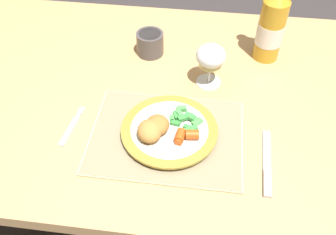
{
  "coord_description": "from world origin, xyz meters",
  "views": [
    {
      "loc": [
        0.06,
        -0.77,
        1.45
      ],
      "look_at": [
        -0.02,
        -0.14,
        0.78
      ],
      "focal_mm": 40.0,
      "sensor_mm": 36.0,
      "label": 1
    }
  ],
  "objects_px": {
    "fork": "(71,128)",
    "drinking_cup": "(150,43)",
    "table_knife": "(267,168)",
    "wine_glass": "(211,58)",
    "dining_table": "(181,112)",
    "bottle": "(272,25)",
    "dinner_plate": "(169,131)"
  },
  "relations": [
    {
      "from": "dining_table",
      "to": "bottle",
      "type": "bearing_deg",
      "value": 39.15
    },
    {
      "from": "dining_table",
      "to": "dinner_plate",
      "type": "xyz_separation_m",
      "value": [
        -0.01,
        -0.16,
        0.1
      ]
    },
    {
      "from": "dining_table",
      "to": "bottle",
      "type": "xyz_separation_m",
      "value": [
        0.24,
        0.19,
        0.19
      ]
    },
    {
      "from": "fork",
      "to": "bottle",
      "type": "height_order",
      "value": "bottle"
    },
    {
      "from": "table_knife",
      "to": "dinner_plate",
      "type": "bearing_deg",
      "value": 163.01
    },
    {
      "from": "bottle",
      "to": "drinking_cup",
      "type": "height_order",
      "value": "bottle"
    },
    {
      "from": "dining_table",
      "to": "bottle",
      "type": "height_order",
      "value": "bottle"
    },
    {
      "from": "dinner_plate",
      "to": "dining_table",
      "type": "bearing_deg",
      "value": 85.38
    },
    {
      "from": "dining_table",
      "to": "fork",
      "type": "relative_size",
      "value": 11.24
    },
    {
      "from": "dining_table",
      "to": "wine_glass",
      "type": "bearing_deg",
      "value": 33.63
    },
    {
      "from": "table_knife",
      "to": "bottle",
      "type": "bearing_deg",
      "value": 88.0
    },
    {
      "from": "dinner_plate",
      "to": "fork",
      "type": "height_order",
      "value": "dinner_plate"
    },
    {
      "from": "wine_glass",
      "to": "drinking_cup",
      "type": "height_order",
      "value": "wine_glass"
    },
    {
      "from": "table_knife",
      "to": "dining_table",
      "type": "bearing_deg",
      "value": 133.4
    },
    {
      "from": "dinner_plate",
      "to": "bottle",
      "type": "height_order",
      "value": "bottle"
    },
    {
      "from": "dining_table",
      "to": "table_knife",
      "type": "xyz_separation_m",
      "value": [
        0.22,
        -0.24,
        0.09
      ]
    },
    {
      "from": "wine_glass",
      "to": "bottle",
      "type": "distance_m",
      "value": 0.22
    },
    {
      "from": "fork",
      "to": "wine_glass",
      "type": "distance_m",
      "value": 0.41
    },
    {
      "from": "fork",
      "to": "bottle",
      "type": "distance_m",
      "value": 0.63
    },
    {
      "from": "dinner_plate",
      "to": "table_knife",
      "type": "xyz_separation_m",
      "value": [
        0.24,
        -0.07,
        -0.01
      ]
    },
    {
      "from": "dinner_plate",
      "to": "table_knife",
      "type": "height_order",
      "value": "dinner_plate"
    },
    {
      "from": "fork",
      "to": "dinner_plate",
      "type": "bearing_deg",
      "value": 2.75
    },
    {
      "from": "dining_table",
      "to": "wine_glass",
      "type": "relative_size",
      "value": 12.16
    },
    {
      "from": "dinner_plate",
      "to": "table_knife",
      "type": "bearing_deg",
      "value": -16.99
    },
    {
      "from": "fork",
      "to": "drinking_cup",
      "type": "xyz_separation_m",
      "value": [
        0.15,
        0.34,
        0.03
      ]
    },
    {
      "from": "dinner_plate",
      "to": "drinking_cup",
      "type": "xyz_separation_m",
      "value": [
        -0.1,
        0.33,
        0.02
      ]
    },
    {
      "from": "table_knife",
      "to": "wine_glass",
      "type": "distance_m",
      "value": 0.33
    },
    {
      "from": "dinner_plate",
      "to": "fork",
      "type": "xyz_separation_m",
      "value": [
        -0.25,
        -0.01,
        -0.01
      ]
    },
    {
      "from": "dinner_plate",
      "to": "table_knife",
      "type": "distance_m",
      "value": 0.25
    },
    {
      "from": "wine_glass",
      "to": "drinking_cup",
      "type": "relative_size",
      "value": 1.53
    },
    {
      "from": "dining_table",
      "to": "fork",
      "type": "bearing_deg",
      "value": -146.27
    },
    {
      "from": "fork",
      "to": "drinking_cup",
      "type": "relative_size",
      "value": 1.66
    }
  ]
}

